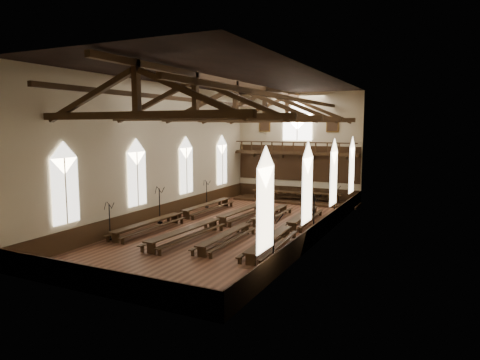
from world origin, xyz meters
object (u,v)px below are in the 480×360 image
(candelabrum_left_far, at_px, (207,199))
(candelabrum_right_mid, at_px, (314,225))
(refectory_row_c, at_px, (251,223))
(refectory_row_d, at_px, (289,227))
(candelabrum_right_far, at_px, (334,210))
(candelabrum_left_mid, at_px, (160,212))
(dais, at_px, (296,201))
(candelabrum_left_near, at_px, (110,228))
(high_table, at_px, (296,193))
(candelabrum_right_near, at_px, (273,254))
(refectory_row_a, at_px, (181,214))
(refectory_row_b, at_px, (218,220))

(candelabrum_left_far, relative_size, candelabrum_right_mid, 0.84)
(refectory_row_c, xyz_separation_m, refectory_row_d, (2.63, 0.04, 0.02))
(refectory_row_c, relative_size, candelabrum_left_far, 5.72)
(candelabrum_right_far, bearing_deg, candelabrum_left_mid, -151.40)
(dais, xyz_separation_m, candelabrum_right_mid, (5.10, -11.75, 0.77))
(dais, distance_m, candelabrum_left_mid, 13.85)
(refectory_row_d, xyz_separation_m, candelabrum_left_near, (-9.39, -5.96, 0.21))
(high_table, bearing_deg, refectory_row_d, -73.60)
(candelabrum_right_near, bearing_deg, candelabrum_left_far, 131.20)
(refectory_row_a, height_order, refectory_row_b, refectory_row_b)
(dais, bearing_deg, candelabrum_left_mid, -115.71)
(refectory_row_b, height_order, refectory_row_c, refectory_row_b)
(refectory_row_a, bearing_deg, high_table, 65.82)
(refectory_row_d, xyz_separation_m, candelabrum_left_far, (-9.39, 5.69, 0.22))
(refectory_row_c, height_order, high_table, high_table)
(high_table, distance_m, candelabrum_left_near, 18.49)
(dais, xyz_separation_m, candelabrum_left_near, (-6.00, -17.49, 0.62))
(refectory_row_c, xyz_separation_m, candelabrum_right_near, (4.34, -6.94, 0.39))
(high_table, bearing_deg, refectory_row_a, -114.18)
(refectory_row_c, distance_m, refectory_row_d, 2.63)
(refectory_row_a, height_order, refectory_row_c, refectory_row_a)
(dais, relative_size, candelabrum_left_mid, 4.28)
(refectory_row_a, relative_size, refectory_row_c, 1.03)
(candelabrum_right_near, bearing_deg, candelabrum_left_mid, 151.38)
(refectory_row_a, bearing_deg, refectory_row_c, -3.38)
(refectory_row_c, height_order, refectory_row_d, refectory_row_d)
(dais, xyz_separation_m, candelabrum_left_mid, (-6.00, -12.46, 0.72))
(refectory_row_a, bearing_deg, candelabrum_right_mid, -2.93)
(candelabrum_left_near, height_order, candelabrum_left_far, candelabrum_left_far)
(candelabrum_left_near, bearing_deg, refectory_row_d, 32.40)
(candelabrum_right_near, bearing_deg, refectory_row_a, 144.30)
(high_table, xyz_separation_m, candelabrum_left_mid, (-6.00, -12.46, -0.03))
(candelabrum_right_near, bearing_deg, refectory_row_b, 135.28)
(refectory_row_c, xyz_separation_m, high_table, (-0.76, 11.57, 0.36))
(refectory_row_d, distance_m, candelabrum_right_mid, 1.76)
(candelabrum_left_mid, bearing_deg, candelabrum_left_far, 90.00)
(high_table, height_order, candelabrum_left_near, candelabrum_left_near)
(candelabrum_left_far, bearing_deg, candelabrum_right_mid, -28.03)
(refectory_row_a, relative_size, refectory_row_b, 0.98)
(dais, xyz_separation_m, candelabrum_left_far, (-6.00, -5.84, 0.63))
(dais, bearing_deg, high_table, 88.21)
(candelabrum_right_mid, bearing_deg, candelabrum_left_near, -152.64)
(candelabrum_left_near, height_order, candelabrum_left_mid, candelabrum_left_mid)
(refectory_row_a, xyz_separation_m, refectory_row_c, (5.80, -0.34, -0.03))
(refectory_row_d, height_order, high_table, high_table)
(refectory_row_c, bearing_deg, high_table, 93.77)
(candelabrum_left_near, distance_m, candelabrum_right_far, 15.69)
(refectory_row_a, bearing_deg, candelabrum_left_mid, -127.89)
(candelabrum_right_mid, xyz_separation_m, candelabrum_right_far, (-0.00, 5.34, -0.05))
(refectory_row_d, distance_m, high_table, 12.03)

